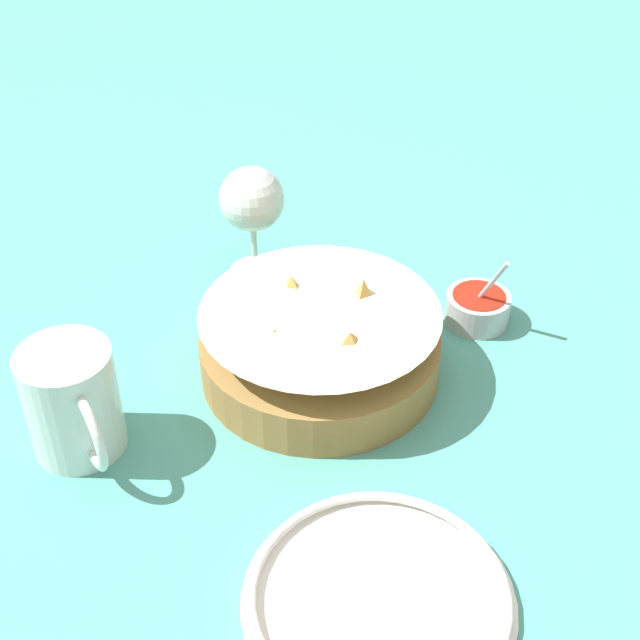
% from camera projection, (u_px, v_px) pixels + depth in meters
% --- Properties ---
extents(ground_plane, '(4.00, 4.00, 0.00)m').
position_uv_depth(ground_plane, '(336.00, 356.00, 0.93)').
color(ground_plane, teal).
extents(food_basket, '(0.24, 0.24, 0.09)m').
position_uv_depth(food_basket, '(320.00, 346.00, 0.88)').
color(food_basket, olive).
rests_on(food_basket, ground_plane).
extents(sauce_cup, '(0.07, 0.07, 0.10)m').
position_uv_depth(sauce_cup, '(478.00, 307.00, 0.96)').
color(sauce_cup, '#B7B7BC').
rests_on(sauce_cup, ground_plane).
extents(wine_glass, '(0.07, 0.07, 0.13)m').
position_uv_depth(wine_glass, '(251.00, 203.00, 0.99)').
color(wine_glass, silver).
rests_on(wine_glass, ground_plane).
extents(beer_mug, '(0.13, 0.08, 0.11)m').
position_uv_depth(beer_mug, '(74.00, 405.00, 0.79)').
color(beer_mug, silver).
rests_on(beer_mug, ground_plane).
extents(side_plate, '(0.21, 0.21, 0.01)m').
position_uv_depth(side_plate, '(379.00, 597.00, 0.69)').
color(side_plate, white).
rests_on(side_plate, ground_plane).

